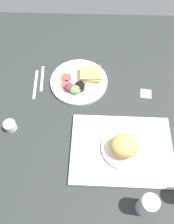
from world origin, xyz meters
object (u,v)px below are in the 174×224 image
Objects in this scene: drinking_glass at (147,205)px; sticky_note at (146,94)px; bread_plate_near at (125,146)px; knife at (36,84)px; plate_with_salad at (81,81)px; fork at (42,78)px; espresso_cup at (11,126)px; serving_tray at (122,149)px.

sticky_note is (-6.64, -55.25, -6.65)cm from drinking_glass.
bread_plate_near reaches higher than knife.
plate_with_salad is at bearing -9.55° from sticky_note.
fork is 3.04× the size of sticky_note.
bread_plate_near is 3.48× the size of espresso_cup.
drinking_glass is at bearing 106.67° from bread_plate_near.
knife reaches higher than sticky_note.
bread_plate_near is at bearing 41.85° from fork.
bread_plate_near reaches higher than plate_with_salad.
knife is (23.65, 1.59, -1.40)cm from plate_with_salad.
sticky_note is at bearing -161.58° from espresso_cup.
knife is at bearing -40.85° from fork.
bread_plate_near reaches higher than espresso_cup.
bread_plate_near is 1.45× the size of drinking_glass.
plate_with_salad is 34.80cm from sticky_note.
bread_plate_near is 43.22cm from plate_with_salad.
espresso_cup is (51.47, -9.54, 1.20)cm from serving_tray.
bread_plate_near is 53.02cm from espresso_cup.
fork is 5.00cm from knife.
drinking_glass is 0.79× the size of fork.
fork is at bearing 140.13° from knife.
plate_with_salad is at bearing 90.85° from knife.
fork is (41.32, -40.14, -5.47)cm from bread_plate_near.
serving_tray reaches higher than fork.
knife is 3.39× the size of sticky_note.
drinking_glass reaches higher than fork.
serving_tray reaches higher than knife.
knife is (-7.58, -25.99, -1.75)cm from espresso_cup.
knife is (51.29, -59.42, -6.46)cm from drinking_glass.
espresso_cup is 31.85cm from fork.
bread_plate_near is 57.87cm from fork.
drinking_glass reaches higher than knife.
espresso_cup is at bearing 18.42° from sticky_note.
knife is (44.32, -36.14, -5.47)cm from bread_plate_near.
plate_with_salad reaches higher than knife.
plate_with_salad is (20.24, -37.12, 0.85)cm from serving_tray.
fork is 55.54cm from sticky_note.
fork is (40.89, -39.53, -0.55)cm from serving_tray.
drinking_glass is (-7.41, 23.90, 5.91)cm from serving_tray.
sticky_note is (-65.51, -21.82, -1.94)cm from espresso_cup.
plate_with_salad reaches higher than sticky_note.
drinking_glass reaches higher than sticky_note.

